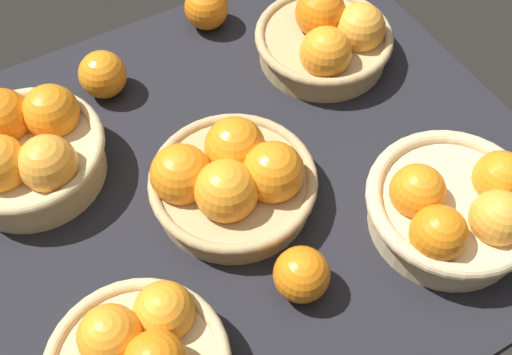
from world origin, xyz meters
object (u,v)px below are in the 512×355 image
(basket_center, at_px, (231,179))
(loose_orange_back_gap, at_px, (206,8))
(basket_near_right, at_px, (28,151))
(basket_far_left, at_px, (454,207))
(basket_near_left, at_px, (327,39))
(loose_orange_front_gap, at_px, (103,74))
(loose_orange_side_gap, at_px, (298,276))

(basket_center, xyz_separation_m, loose_orange_back_gap, (-0.13, -0.32, -0.01))
(basket_near_right, xyz_separation_m, basket_far_left, (-0.43, 0.34, -0.00))
(basket_near_right, bearing_deg, basket_near_left, 178.71)
(basket_center, xyz_separation_m, loose_orange_front_gap, (0.07, -0.26, -0.01))
(basket_near_left, xyz_separation_m, loose_orange_front_gap, (0.32, -0.10, -0.01))
(basket_center, bearing_deg, loose_orange_side_gap, 91.75)
(basket_near_right, relative_size, basket_far_left, 0.96)
(loose_orange_back_gap, bearing_deg, basket_near_right, 23.94)
(basket_near_left, distance_m, loose_orange_back_gap, 0.20)
(basket_near_left, height_order, basket_far_left, basket_near_left)
(basket_near_right, distance_m, loose_orange_side_gap, 0.39)
(basket_far_left, distance_m, loose_orange_back_gap, 0.50)
(basket_near_right, bearing_deg, loose_orange_side_gap, 123.89)
(basket_far_left, bearing_deg, loose_orange_back_gap, -79.43)
(basket_center, height_order, loose_orange_front_gap, basket_center)
(basket_far_left, distance_m, loose_orange_side_gap, 0.21)
(basket_far_left, bearing_deg, basket_near_right, -38.55)
(loose_orange_front_gap, distance_m, loose_orange_side_gap, 0.43)
(basket_near_right, distance_m, basket_center, 0.27)
(loose_orange_front_gap, bearing_deg, loose_orange_side_gap, 100.50)
(basket_near_right, bearing_deg, loose_orange_front_gap, -145.95)
(loose_orange_side_gap, bearing_deg, loose_orange_back_gap, -104.37)
(loose_orange_back_gap, bearing_deg, loose_orange_side_gap, 75.63)
(basket_near_left, bearing_deg, basket_center, 31.98)
(basket_near_right, distance_m, basket_far_left, 0.55)
(basket_near_right, xyz_separation_m, loose_orange_front_gap, (-0.14, -0.09, -0.01))
(basket_near_right, bearing_deg, basket_center, 141.83)
(basket_near_left, bearing_deg, basket_far_left, 84.41)
(basket_near_left, distance_m, loose_orange_side_gap, 0.40)
(basket_center, bearing_deg, loose_orange_front_gap, -74.46)
(basket_near_left, bearing_deg, loose_orange_side_gap, 51.83)
(basket_near_right, xyz_separation_m, loose_orange_side_gap, (-0.22, 0.32, -0.02))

